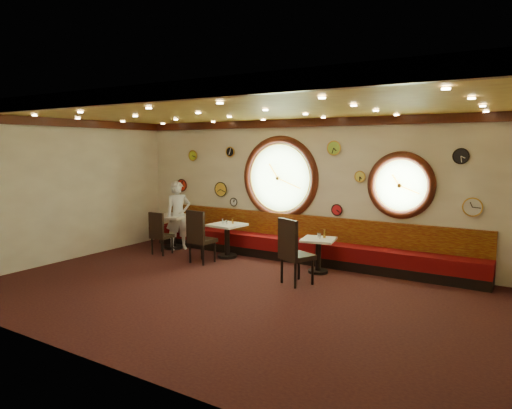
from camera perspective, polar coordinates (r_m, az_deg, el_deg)
name	(u,v)px	position (r m, az deg, el deg)	size (l,w,h in m)	color
floor	(228,292)	(8.27, -3.55, -10.92)	(9.00, 6.00, 0.00)	black
ceiling	(226,110)	(7.89, -3.74, 11.76)	(9.00, 6.00, 0.02)	gold
wall_back	(303,190)	(10.50, 5.91, 1.85)	(9.00, 0.02, 3.20)	beige
wall_front	(79,230)	(5.78, -21.20, -2.94)	(9.00, 0.02, 3.20)	beige
wall_left	(64,190)	(11.14, -22.85, 1.63)	(0.02, 6.00, 3.20)	beige
molding_back	(303,123)	(10.42, 5.90, 10.12)	(9.00, 0.10, 0.18)	#38130A
molding_front	(77,100)	(5.75, -21.49, 12.11)	(9.00, 0.10, 0.18)	#38130A
molding_left	(62,122)	(11.07, -23.08, 9.42)	(0.10, 6.00, 0.18)	#38130A
banquette_base	(297,256)	(10.50, 5.13, -6.45)	(8.00, 0.55, 0.20)	black
banquette_seat	(297,245)	(10.44, 5.14, -5.12)	(8.00, 0.55, 0.30)	#57070A
banquette_back	(301,227)	(10.56, 5.71, -2.78)	(8.00, 0.10, 0.55)	#5C0F07
porthole_left_glass	(280,178)	(10.75, 3.03, 3.34)	(1.66, 1.66, 0.02)	#9FCE7C
porthole_left_frame	(280,178)	(10.73, 3.00, 3.33)	(1.98, 1.98, 0.18)	#38130A
porthole_left_ring	(279,178)	(10.71, 2.92, 3.32)	(1.61, 1.61, 0.03)	gold
porthole_right_glass	(401,185)	(9.72, 17.66, 2.31)	(1.10, 1.10, 0.02)	#9FCE7C
porthole_right_frame	(401,185)	(9.71, 17.64, 2.30)	(1.38, 1.38, 0.18)	#38130A
porthole_right_ring	(400,185)	(9.68, 17.59, 2.29)	(1.09, 1.09, 0.03)	gold
wall_clock_0	(182,185)	(12.47, -9.23, 2.40)	(0.32, 0.32, 0.03)	red
wall_clock_1	(334,148)	(10.11, 9.73, 6.97)	(0.30, 0.30, 0.03)	#8EBE3B
wall_clock_2	(193,156)	(12.17, -7.88, 6.08)	(0.26, 0.26, 0.03)	#B7D32A
wall_clock_3	(337,210)	(10.16, 10.09, -0.67)	(0.24, 0.24, 0.03)	red
wall_clock_4	(221,189)	(11.66, -4.40, 1.90)	(0.36, 0.36, 0.03)	yellow
wall_clock_5	(230,152)	(11.44, -3.23, 6.57)	(0.24, 0.24, 0.03)	black
wall_clock_6	(234,202)	(11.46, -2.77, 0.31)	(0.20, 0.20, 0.03)	white
wall_clock_7	(461,156)	(9.45, 24.25, 5.53)	(0.28, 0.28, 0.03)	black
wall_clock_8	(473,207)	(9.48, 25.45, -0.29)	(0.34, 0.34, 0.03)	silver
wall_clock_9	(360,177)	(9.92, 12.87, 3.43)	(0.22, 0.22, 0.03)	#E0D24A
table_a	(173,227)	(11.81, -10.34, -2.83)	(0.87, 0.87, 0.86)	black
table_b	(227,236)	(10.69, -3.64, -3.98)	(0.79, 0.79, 0.80)	black
table_c	(318,251)	(9.47, 7.80, -5.80)	(0.76, 0.76, 0.72)	black
chair_a	(159,230)	(11.16, -12.01, -3.20)	(0.45, 0.45, 0.64)	black
chair_b	(199,233)	(10.16, -7.15, -3.58)	(0.53, 0.53, 0.74)	black
chair_c	(293,247)	(8.55, 4.60, -5.35)	(0.70, 0.70, 0.78)	black
condiment_a_salt	(171,212)	(11.85, -10.60, -0.99)	(0.04, 0.04, 0.11)	silver
condiment_b_salt	(223,221)	(10.72, -4.18, -2.05)	(0.04, 0.04, 0.11)	silver
condiment_c_salt	(318,235)	(9.46, 7.78, -3.84)	(0.04, 0.04, 0.11)	silver
condiment_a_pepper	(174,214)	(11.67, -10.19, -1.16)	(0.03, 0.03, 0.09)	#BCBDC1
condiment_b_pepper	(227,222)	(10.58, -3.69, -2.20)	(0.04, 0.04, 0.10)	silver
condiment_c_pepper	(320,236)	(9.40, 8.00, -3.90)	(0.04, 0.04, 0.11)	silver
condiment_a_bottle	(178,212)	(11.74, -9.74, -0.91)	(0.05, 0.05, 0.16)	gold
condiment_b_bottle	(233,221)	(10.64, -2.93, -2.05)	(0.04, 0.04, 0.14)	gold
condiment_c_bottle	(325,234)	(9.47, 8.56, -3.63)	(0.06, 0.06, 0.18)	gold
waiter	(178,215)	(11.63, -9.68, -1.36)	(0.63, 0.41, 1.72)	silver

